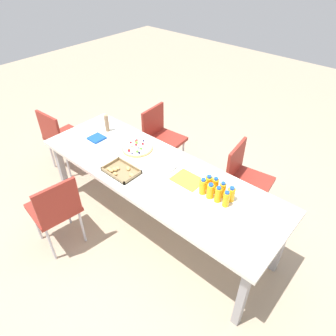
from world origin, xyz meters
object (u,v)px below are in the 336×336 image
(juice_bottle_3, at_px, (209,182))
(cardboard_tube, at_px, (107,123))
(chair_near_right, at_px, (161,135))
(juice_bottle_2, at_px, (215,185))
(napkin_stack, at_px, (97,138))
(juice_bottle_4, at_px, (226,199))
(juice_bottle_6, at_px, (210,191))
(juice_bottle_0, at_px, (231,194))
(juice_bottle_7, at_px, (203,186))
(juice_bottle_1, at_px, (222,190))
(paper_folder, at_px, (188,180))
(fruit_pizza, at_px, (137,148))
(snack_tray, at_px, (121,171))
(chair_end, at_px, (61,135))
(party_table, at_px, (156,176))
(chair_near_left, at_px, (244,176))
(chair_far_right, at_px, (56,208))
(plate_stack, at_px, (165,166))
(juice_bottle_5, at_px, (218,195))

(juice_bottle_3, height_order, cardboard_tube, cardboard_tube)
(chair_near_right, relative_size, juice_bottle_2, 5.65)
(napkin_stack, height_order, cardboard_tube, cardboard_tube)
(juice_bottle_4, height_order, juice_bottle_6, juice_bottle_4)
(juice_bottle_0, xyz_separation_m, cardboard_tube, (1.58, -0.05, 0.03))
(juice_bottle_0, xyz_separation_m, juice_bottle_4, (-0.00, 0.08, 0.01))
(juice_bottle_7, xyz_separation_m, napkin_stack, (1.32, 0.05, -0.06))
(juice_bottle_1, height_order, juice_bottle_6, juice_bottle_1)
(paper_folder, bearing_deg, fruit_pizza, -3.97)
(chair_near_right, distance_m, snack_tray, 1.10)
(juice_bottle_2, xyz_separation_m, juice_bottle_4, (-0.16, 0.08, -0.00))
(fruit_pizza, bearing_deg, chair_end, 8.74)
(cardboard_tube, bearing_deg, juice_bottle_4, 175.43)
(chair_near_right, relative_size, juice_bottle_1, 5.70)
(chair_end, bearing_deg, juice_bottle_3, 1.33)
(fruit_pizza, bearing_deg, cardboard_tube, -3.76)
(chair_near_right, xyz_separation_m, juice_bottle_0, (-1.35, 0.64, 0.30))
(juice_bottle_6, bearing_deg, juice_bottle_1, -133.33)
(juice_bottle_0, bearing_deg, party_table, 9.86)
(cardboard_tube, bearing_deg, chair_end, 17.46)
(juice_bottle_6, xyz_separation_m, napkin_stack, (1.40, 0.05, -0.06))
(juice_bottle_7, distance_m, snack_tray, 0.77)
(juice_bottle_1, relative_size, juice_bottle_2, 0.99)
(cardboard_tube, bearing_deg, chair_near_left, -157.74)
(party_table, xyz_separation_m, juice_bottle_1, (-0.63, -0.12, 0.13))
(juice_bottle_7, bearing_deg, chair_end, 2.35)
(juice_bottle_0, bearing_deg, chair_far_right, 35.77)
(juice_bottle_0, distance_m, juice_bottle_3, 0.22)
(chair_near_right, xyz_separation_m, paper_folder, (-0.93, 0.68, 0.24))
(juice_bottle_6, bearing_deg, plate_stack, -6.92)
(party_table, height_order, juice_bottle_2, juice_bottle_2)
(chair_far_right, height_order, juice_bottle_2, juice_bottle_2)
(juice_bottle_4, bearing_deg, juice_bottle_6, 0.30)
(chair_near_right, bearing_deg, juice_bottle_3, 55.96)
(juice_bottle_7, relative_size, snack_tray, 0.47)
(chair_end, relative_size, fruit_pizza, 2.72)
(juice_bottle_6, distance_m, paper_folder, 0.28)
(juice_bottle_7, relative_size, cardboard_tube, 0.79)
(juice_bottle_2, relative_size, juice_bottle_6, 1.06)
(chair_near_right, xyz_separation_m, snack_tray, (-0.41, 0.99, 0.25))
(juice_bottle_4, relative_size, juice_bottle_7, 0.98)
(chair_near_right, bearing_deg, napkin_stack, -18.52)
(chair_far_right, xyz_separation_m, juice_bottle_5, (-1.16, -0.81, 0.31))
(juice_bottle_4, relative_size, snack_tray, 0.46)
(juice_bottle_0, relative_size, snack_tray, 0.43)
(napkin_stack, bearing_deg, juice_bottle_2, -174.48)
(napkin_stack, bearing_deg, chair_end, 2.40)
(chair_end, height_order, juice_bottle_2, juice_bottle_2)
(juice_bottle_1, bearing_deg, napkin_stack, 4.93)
(juice_bottle_3, bearing_deg, paper_folder, 9.70)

